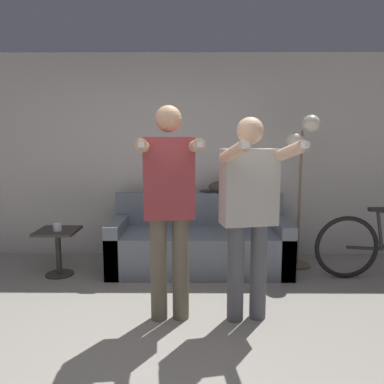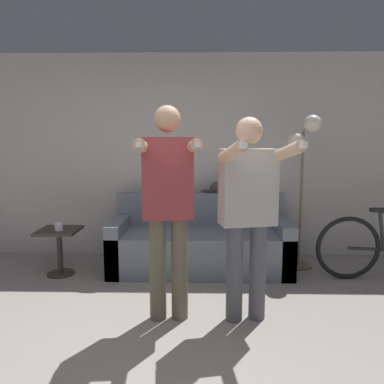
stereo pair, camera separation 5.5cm
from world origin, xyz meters
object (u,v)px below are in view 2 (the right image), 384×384
at_px(side_table, 59,242).
at_px(cup, 59,227).
at_px(person_left, 168,200).
at_px(couch, 200,245).
at_px(floor_lamp, 303,152).
at_px(person_right, 248,205).
at_px(cat, 227,186).

height_order(side_table, cup, cup).
bearing_deg(person_left, couch, 72.87).
distance_m(person_left, floor_lamp, 2.04).
distance_m(floor_lamp, cup, 2.92).
xyz_separation_m(couch, person_right, (0.39, -1.27, 0.71)).
distance_m(floor_lamp, side_table, 2.99).
height_order(couch, cup, couch).
relative_size(person_left, person_right, 1.05).
distance_m(couch, person_left, 1.50).
bearing_deg(cat, cup, -163.22).
xyz_separation_m(person_left, cat, (0.60, 1.57, -0.09)).
bearing_deg(couch, cup, -170.29).
xyz_separation_m(person_right, cup, (-1.97, 1.00, -0.43)).
distance_m(side_table, cup, 0.20).
xyz_separation_m(person_right, cat, (-0.06, 1.57, -0.05)).
relative_size(couch, person_left, 1.15).
relative_size(person_right, cat, 3.18).
relative_size(person_left, cat, 3.35).
distance_m(couch, cup, 1.62).
height_order(couch, side_table, couch).
xyz_separation_m(couch, side_table, (-1.59, -0.22, 0.09)).
bearing_deg(person_left, person_right, -5.24).
relative_size(person_right, floor_lamp, 0.95).
distance_m(person_right, side_table, 2.33).
bearing_deg(person_left, side_table, 136.45).
bearing_deg(floor_lamp, cat, 167.58).
xyz_separation_m(floor_lamp, cup, (-2.78, -0.38, -0.81)).
bearing_deg(cup, couch, 9.71).
xyz_separation_m(person_right, side_table, (-1.99, 1.05, -0.62)).
distance_m(couch, side_table, 1.61).
bearing_deg(floor_lamp, side_table, -173.20).
bearing_deg(person_right, side_table, 140.82).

